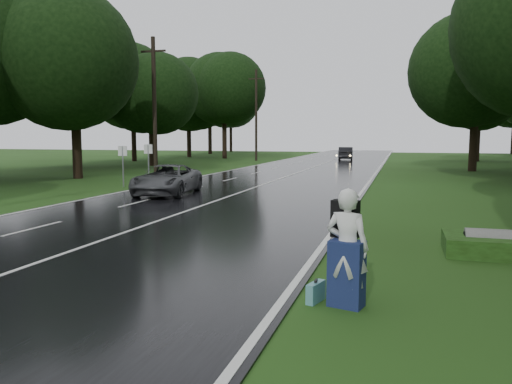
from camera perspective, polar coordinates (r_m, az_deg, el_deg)
ground at (r=13.18m, az=-19.89°, el=-6.36°), size 160.00×160.00×0.00m
road at (r=31.41m, az=2.18°, el=1.30°), size 12.00×140.00×0.04m
lane_center at (r=31.41m, az=2.18°, el=1.35°), size 0.12×140.00×0.01m
grey_car at (r=24.32m, az=-10.19°, el=1.43°), size 3.04×5.39×1.42m
far_car at (r=59.24m, az=10.27°, el=4.37°), size 2.08×4.76×1.52m
hitchhiker at (r=8.41m, az=10.40°, el=-6.78°), size 0.82×0.77×1.99m
suitcase at (r=8.72m, az=6.88°, el=-11.36°), size 0.28×0.50×0.34m
culvert at (r=13.27m, az=25.49°, el=-6.52°), size 1.25×0.62×0.62m
utility_pole_mid at (r=34.75m, az=-11.42°, el=1.64°), size 1.80×0.28×9.43m
utility_pole_far at (r=57.44m, az=0.02°, el=3.62°), size 1.80×0.28×10.36m
road_sign_a at (r=28.66m, az=-14.98°, el=0.55°), size 0.55×0.10×2.29m
road_sign_b at (r=31.16m, az=-12.21°, el=1.08°), size 0.56×0.10×2.33m
tree_left_d at (r=35.50m, az=-19.78°, el=1.49°), size 8.33×8.33×13.02m
tree_left_e at (r=49.07m, az=-11.75°, el=3.00°), size 7.52×7.52×11.74m
tree_left_f at (r=63.66m, az=-3.63°, el=3.88°), size 10.35×10.35×16.18m
tree_right_e at (r=43.98m, az=23.59°, el=2.21°), size 8.84×8.84×13.81m
tree_right_f at (r=61.20m, az=24.00°, el=3.23°), size 8.42×8.42×13.16m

